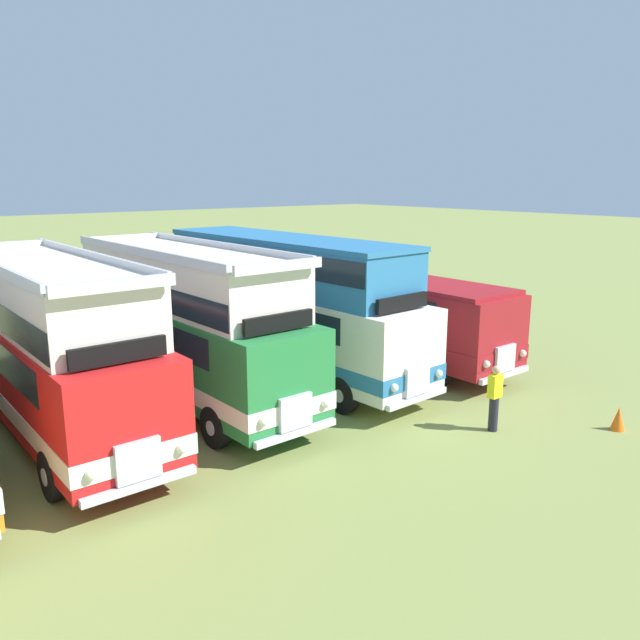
{
  "coord_description": "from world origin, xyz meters",
  "views": [
    {
      "loc": [
        -4.2,
        -16.04,
        6.34
      ],
      "look_at": [
        8.83,
        0.17,
        1.61
      ],
      "focal_mm": 35.27,
      "sensor_mm": 36.0,
      "label": 1
    }
  ],
  "objects_px": {
    "cone_near_end": "(618,419)",
    "marshal_person": "(494,398)",
    "bus_fourth_in_row": "(51,343)",
    "bus_fifth_in_row": "(187,321)",
    "bus_sixth_in_row": "(286,299)",
    "bus_seventh_in_row": "(371,306)"
  },
  "relations": [
    {
      "from": "cone_near_end",
      "to": "marshal_person",
      "type": "distance_m",
      "value": 3.28
    },
    {
      "from": "bus_fourth_in_row",
      "to": "marshal_person",
      "type": "xyz_separation_m",
      "value": [
        8.7,
        -6.84,
        -1.47
      ]
    },
    {
      "from": "bus_fifth_in_row",
      "to": "bus_sixth_in_row",
      "type": "xyz_separation_m",
      "value": [
        3.75,
        0.39,
        0.12
      ]
    },
    {
      "from": "bus_fourth_in_row",
      "to": "marshal_person",
      "type": "relative_size",
      "value": 5.81
    },
    {
      "from": "marshal_person",
      "to": "cone_near_end",
      "type": "bearing_deg",
      "value": -38.09
    },
    {
      "from": "bus_fourth_in_row",
      "to": "bus_seventh_in_row",
      "type": "xyz_separation_m",
      "value": [
        11.27,
        0.45,
        -0.6
      ]
    },
    {
      "from": "bus_fifth_in_row",
      "to": "bus_seventh_in_row",
      "type": "relative_size",
      "value": 0.86
    },
    {
      "from": "cone_near_end",
      "to": "bus_sixth_in_row",
      "type": "bearing_deg",
      "value": 111.8
    },
    {
      "from": "bus_seventh_in_row",
      "to": "cone_near_end",
      "type": "xyz_separation_m",
      "value": [
        -0.03,
        -9.28,
        -1.45
      ]
    },
    {
      "from": "bus_seventh_in_row",
      "to": "bus_fifth_in_row",
      "type": "bearing_deg",
      "value": -177.37
    },
    {
      "from": "bus_sixth_in_row",
      "to": "bus_seventh_in_row",
      "type": "relative_size",
      "value": 0.96
    },
    {
      "from": "bus_fifth_in_row",
      "to": "marshal_person",
      "type": "relative_size",
      "value": 5.75
    },
    {
      "from": "bus_fourth_in_row",
      "to": "bus_sixth_in_row",
      "type": "distance_m",
      "value": 7.53
    },
    {
      "from": "bus_sixth_in_row",
      "to": "bus_fifth_in_row",
      "type": "bearing_deg",
      "value": -173.99
    },
    {
      "from": "bus_fourth_in_row",
      "to": "marshal_person",
      "type": "distance_m",
      "value": 11.17
    },
    {
      "from": "bus_seventh_in_row",
      "to": "marshal_person",
      "type": "relative_size",
      "value": 6.67
    },
    {
      "from": "bus_fifth_in_row",
      "to": "cone_near_end",
      "type": "height_order",
      "value": "bus_fifth_in_row"
    },
    {
      "from": "cone_near_end",
      "to": "marshal_person",
      "type": "bearing_deg",
      "value": 141.91
    },
    {
      "from": "bus_fifth_in_row",
      "to": "cone_near_end",
      "type": "bearing_deg",
      "value": -50.04
    },
    {
      "from": "bus_fourth_in_row",
      "to": "cone_near_end",
      "type": "distance_m",
      "value": 14.44
    },
    {
      "from": "bus_seventh_in_row",
      "to": "cone_near_end",
      "type": "bearing_deg",
      "value": -90.19
    },
    {
      "from": "bus_seventh_in_row",
      "to": "marshal_person",
      "type": "distance_m",
      "value": 7.78
    }
  ]
}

